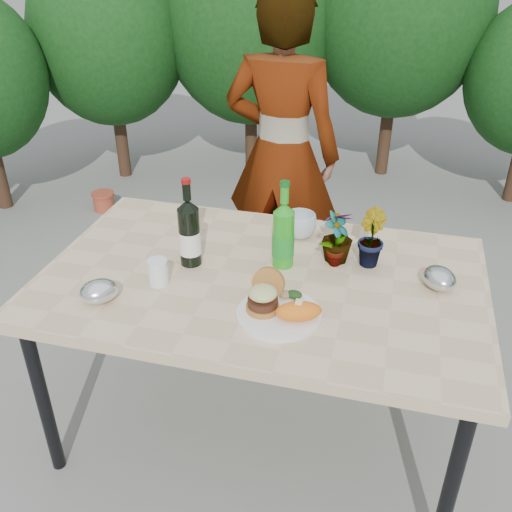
% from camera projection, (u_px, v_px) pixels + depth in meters
% --- Properties ---
extents(ground, '(80.00, 80.00, 0.00)m').
position_uv_depth(ground, '(261.00, 422.00, 2.46)').
color(ground, slate).
rests_on(ground, ground).
extents(patio_table, '(1.60, 1.00, 0.75)m').
position_uv_depth(patio_table, '(261.00, 289.00, 2.11)').
color(patio_table, beige).
rests_on(patio_table, ground).
extents(shrub_hedge, '(6.82, 5.04, 2.09)m').
position_uv_depth(shrub_hedge, '(320.00, 67.00, 3.41)').
color(shrub_hedge, '#382316').
rests_on(shrub_hedge, ground).
extents(dinner_plate, '(0.28, 0.28, 0.01)m').
position_uv_depth(dinner_plate, '(279.00, 314.00, 1.86)').
color(dinner_plate, white).
rests_on(dinner_plate, patio_table).
extents(burger_stack, '(0.11, 0.16, 0.11)m').
position_uv_depth(burger_stack, '(264.00, 295.00, 1.87)').
color(burger_stack, '#B7722D').
rests_on(burger_stack, dinner_plate).
extents(sweet_potato, '(0.17, 0.12, 0.06)m').
position_uv_depth(sweet_potato, '(299.00, 311.00, 1.81)').
color(sweet_potato, orange).
rests_on(sweet_potato, dinner_plate).
extents(grilled_veg, '(0.08, 0.05, 0.03)m').
position_uv_depth(grilled_veg, '(290.00, 294.00, 1.93)').
color(grilled_veg, olive).
rests_on(grilled_veg, dinner_plate).
extents(wine_bottle, '(0.08, 0.08, 0.34)m').
position_uv_depth(wine_bottle, '(189.00, 234.00, 2.09)').
color(wine_bottle, black).
rests_on(wine_bottle, patio_table).
extents(sparkling_water, '(0.08, 0.08, 0.34)m').
position_uv_depth(sparkling_water, '(283.00, 236.00, 2.09)').
color(sparkling_water, '#22991B').
rests_on(sparkling_water, patio_table).
extents(plastic_cup, '(0.07, 0.07, 0.09)m').
position_uv_depth(plastic_cup, '(158.00, 272.00, 2.01)').
color(plastic_cup, white).
rests_on(plastic_cup, patio_table).
extents(seedling_left, '(0.13, 0.14, 0.22)m').
position_uv_depth(seedling_left, '(336.00, 240.00, 2.09)').
color(seedling_left, '#285E20').
rests_on(seedling_left, patio_table).
extents(seedling_mid, '(0.14, 0.15, 0.22)m').
position_uv_depth(seedling_mid, '(370.00, 238.00, 2.10)').
color(seedling_mid, '#215E20').
rests_on(seedling_mid, patio_table).
extents(seedling_right, '(0.16, 0.16, 0.21)m').
position_uv_depth(seedling_right, '(338.00, 236.00, 2.12)').
color(seedling_right, '#295F20').
rests_on(seedling_right, patio_table).
extents(blue_bowl, '(0.17, 0.17, 0.10)m').
position_uv_depth(blue_bowl, '(300.00, 225.00, 2.31)').
color(blue_bowl, silver).
rests_on(blue_bowl, patio_table).
extents(foil_packet_left, '(0.17, 0.17, 0.08)m').
position_uv_depth(foil_packet_left, '(99.00, 291.00, 1.92)').
color(foil_packet_left, silver).
rests_on(foil_packet_left, patio_table).
extents(foil_packet_right, '(0.16, 0.17, 0.08)m').
position_uv_depth(foil_packet_right, '(439.00, 278.00, 1.99)').
color(foil_packet_right, '#BABDC2').
rests_on(foil_packet_right, patio_table).
extents(person, '(0.64, 0.44, 1.66)m').
position_uv_depth(person, '(282.00, 154.00, 2.93)').
color(person, '#A07250').
rests_on(person, ground).
extents(terracotta_pot, '(0.17, 0.17, 0.14)m').
position_uv_depth(terracotta_pot, '(104.00, 201.00, 4.23)').
color(terracotta_pot, '#A7412B').
rests_on(terracotta_pot, ground).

